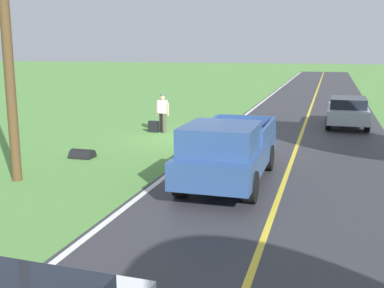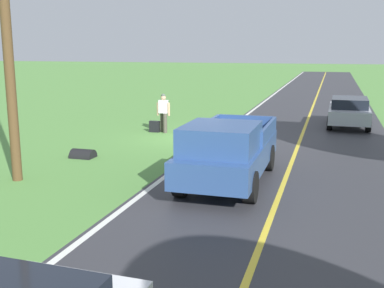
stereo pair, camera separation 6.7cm
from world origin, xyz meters
TOP-DOWN VIEW (x-y plane):
  - ground_plane at (0.00, 0.00)m, footprint 200.00×200.00m
  - road_surface at (-4.33, 0.00)m, footprint 7.24×120.00m
  - lane_edge_line at (-0.89, 0.00)m, footprint 0.16×117.60m
  - lane_centre_line at (-4.33, 0.00)m, footprint 0.14×117.60m
  - hitchhiker_walking at (1.73, -0.91)m, footprint 0.62×0.51m
  - suitcase_carried at (2.14, -0.82)m, footprint 0.46×0.21m
  - pickup_truck_passing at (-2.81, 6.45)m, footprint 2.10×5.40m
  - sedan_near_oncoming at (-6.32, -4.97)m, footprint 1.97×4.42m
  - utility_pole_roadside at (3.09, 7.76)m, footprint 0.28×0.28m
  - drainage_culvert at (2.71, 4.66)m, footprint 0.80×0.60m

SIDE VIEW (x-z plane):
  - ground_plane at x=0.00m, z-range 0.00..0.00m
  - drainage_culvert at x=2.71m, z-range -0.30..0.30m
  - road_surface at x=-4.33m, z-range 0.00..0.00m
  - lane_edge_line at x=-0.89m, z-range 0.00..0.01m
  - lane_centre_line at x=-4.33m, z-range 0.00..0.01m
  - suitcase_carried at x=2.14m, z-range 0.00..0.51m
  - sedan_near_oncoming at x=-6.32m, z-range 0.05..1.46m
  - pickup_truck_passing at x=-2.81m, z-range 0.06..1.88m
  - hitchhiker_walking at x=1.73m, z-range 0.11..1.85m
  - utility_pole_roadside at x=3.09m, z-range 0.00..8.23m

